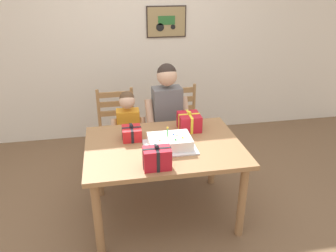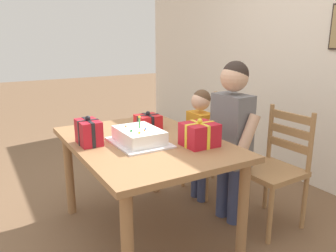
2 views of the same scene
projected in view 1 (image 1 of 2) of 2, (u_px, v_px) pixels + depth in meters
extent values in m
plane|color=brown|center=(164.00, 212.00, 3.22)|extent=(20.00, 20.00, 0.00)
cube|color=silver|center=(139.00, 40.00, 4.33)|extent=(6.40, 0.08, 2.60)
cube|color=#332823|center=(166.00, 22.00, 4.25)|extent=(0.51, 0.02, 0.39)
cube|color=#9E8456|center=(166.00, 22.00, 4.24)|extent=(0.48, 0.01, 0.36)
cube|color=#28662D|center=(167.00, 20.00, 4.23)|extent=(0.22, 0.01, 0.11)
cylinder|color=black|center=(160.00, 27.00, 4.25)|extent=(0.10, 0.01, 0.10)
cylinder|color=black|center=(173.00, 27.00, 4.27)|extent=(0.06, 0.01, 0.06)
cube|color=#9E7047|center=(164.00, 147.00, 2.92)|extent=(1.35, 0.97, 0.04)
cylinder|color=#9E7047|center=(98.00, 219.00, 2.61)|extent=(0.07, 0.07, 0.70)
cylinder|color=#9E7047|center=(242.00, 202.00, 2.81)|extent=(0.07, 0.07, 0.70)
cylinder|color=#9E7047|center=(98.00, 165.00, 3.34)|extent=(0.07, 0.07, 0.70)
cylinder|color=#9E7047|center=(213.00, 154.00, 3.53)|extent=(0.07, 0.07, 0.70)
cube|color=silver|center=(170.00, 147.00, 2.86)|extent=(0.44, 0.34, 0.01)
cube|color=white|center=(170.00, 142.00, 2.84)|extent=(0.36, 0.26, 0.09)
cylinder|color=#56C666|center=(168.00, 133.00, 2.81)|extent=(0.01, 0.01, 0.07)
sphere|color=yellow|center=(168.00, 128.00, 2.79)|extent=(0.02, 0.02, 0.02)
sphere|color=yellow|center=(183.00, 138.00, 2.79)|extent=(0.02, 0.02, 0.02)
sphere|color=blue|center=(174.00, 134.00, 2.85)|extent=(0.01, 0.01, 0.01)
sphere|color=green|center=(176.00, 140.00, 2.76)|extent=(0.02, 0.02, 0.02)
sphere|color=orange|center=(177.00, 135.00, 2.84)|extent=(0.01, 0.01, 0.01)
sphere|color=orange|center=(160.00, 140.00, 2.75)|extent=(0.01, 0.01, 0.01)
cube|color=red|center=(189.00, 122.00, 3.16)|extent=(0.20, 0.22, 0.15)
cube|color=yellow|center=(189.00, 122.00, 3.16)|extent=(0.21, 0.02, 0.16)
cube|color=yellow|center=(189.00, 122.00, 3.16)|extent=(0.02, 0.22, 0.16)
sphere|color=yellow|center=(189.00, 113.00, 3.12)|extent=(0.04, 0.04, 0.04)
cube|color=red|center=(132.00, 133.00, 2.99)|extent=(0.17, 0.18, 0.11)
cube|color=black|center=(132.00, 133.00, 2.99)|extent=(0.17, 0.02, 0.12)
cube|color=black|center=(132.00, 133.00, 2.99)|extent=(0.02, 0.18, 0.12)
sphere|color=black|center=(131.00, 126.00, 2.96)|extent=(0.04, 0.04, 0.04)
cube|color=red|center=(157.00, 158.00, 2.53)|extent=(0.21, 0.14, 0.17)
cube|color=black|center=(157.00, 158.00, 2.53)|extent=(0.22, 0.02, 0.17)
cube|color=black|center=(157.00, 158.00, 2.53)|extent=(0.02, 0.14, 0.17)
sphere|color=black|center=(157.00, 147.00, 2.49)|extent=(0.04, 0.04, 0.04)
cube|color=#A87A4C|center=(118.00, 134.00, 3.76)|extent=(0.43, 0.43, 0.04)
cylinder|color=#A87A4C|center=(138.00, 159.00, 3.72)|extent=(0.04, 0.04, 0.43)
cylinder|color=#A87A4C|center=(103.00, 162.00, 3.65)|extent=(0.04, 0.04, 0.43)
cylinder|color=#A87A4C|center=(134.00, 143.00, 4.06)|extent=(0.04, 0.04, 0.43)
cylinder|color=#A87A4C|center=(102.00, 146.00, 3.99)|extent=(0.04, 0.04, 0.43)
cylinder|color=#A87A4C|center=(132.00, 106.00, 3.86)|extent=(0.04, 0.04, 0.45)
cylinder|color=#A87A4C|center=(99.00, 109.00, 3.79)|extent=(0.04, 0.04, 0.45)
cube|color=#A87A4C|center=(116.00, 113.00, 3.85)|extent=(0.36, 0.03, 0.06)
cube|color=#A87A4C|center=(115.00, 104.00, 3.80)|extent=(0.36, 0.03, 0.06)
cube|color=#A87A4C|center=(115.00, 94.00, 3.76)|extent=(0.36, 0.03, 0.06)
cube|color=#A87A4C|center=(182.00, 129.00, 3.88)|extent=(0.43, 0.43, 0.04)
cylinder|color=#A87A4C|center=(202.00, 152.00, 3.85)|extent=(0.04, 0.04, 0.43)
cylinder|color=#A87A4C|center=(170.00, 156.00, 3.77)|extent=(0.04, 0.04, 0.43)
cylinder|color=#A87A4C|center=(193.00, 138.00, 4.18)|extent=(0.04, 0.04, 0.43)
cylinder|color=#A87A4C|center=(163.00, 141.00, 4.11)|extent=(0.04, 0.04, 0.43)
cylinder|color=#A87A4C|center=(194.00, 102.00, 3.98)|extent=(0.04, 0.04, 0.45)
cylinder|color=#A87A4C|center=(163.00, 105.00, 3.91)|extent=(0.04, 0.04, 0.45)
cube|color=#A87A4C|center=(178.00, 109.00, 3.97)|extent=(0.36, 0.04, 0.06)
cube|color=#A87A4C|center=(179.00, 100.00, 3.93)|extent=(0.36, 0.04, 0.06)
cube|color=#A87A4C|center=(179.00, 91.00, 3.88)|extent=(0.36, 0.04, 0.06)
cylinder|color=#38426B|center=(173.00, 154.00, 3.75)|extent=(0.10, 0.10, 0.48)
cylinder|color=#38426B|center=(161.00, 156.00, 3.72)|extent=(0.10, 0.10, 0.48)
cube|color=slate|center=(167.00, 113.00, 3.52)|extent=(0.31, 0.20, 0.55)
cylinder|color=tan|center=(185.00, 114.00, 3.54)|extent=(0.09, 0.23, 0.37)
cylinder|color=tan|center=(150.00, 117.00, 3.46)|extent=(0.09, 0.23, 0.37)
sphere|color=tan|center=(167.00, 76.00, 3.36)|extent=(0.21, 0.21, 0.21)
sphere|color=#2D231E|center=(167.00, 73.00, 3.35)|extent=(0.20, 0.20, 0.20)
cylinder|color=#38426B|center=(135.00, 162.00, 3.70)|extent=(0.08, 0.08, 0.38)
cylinder|color=#38426B|center=(126.00, 163.00, 3.68)|extent=(0.08, 0.08, 0.38)
cube|color=orange|center=(129.00, 129.00, 3.52)|extent=(0.24, 0.15, 0.43)
cylinder|color=#E0B293|center=(143.00, 131.00, 3.52)|extent=(0.07, 0.18, 0.29)
cylinder|color=#E0B293|center=(114.00, 133.00, 3.48)|extent=(0.07, 0.18, 0.29)
sphere|color=#E0B293|center=(127.00, 101.00, 3.39)|extent=(0.16, 0.16, 0.16)
sphere|color=brown|center=(127.00, 99.00, 3.39)|extent=(0.15, 0.15, 0.15)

